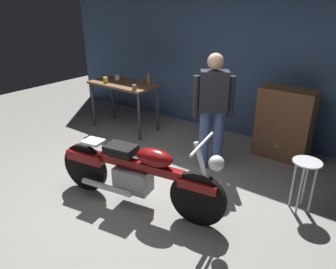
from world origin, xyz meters
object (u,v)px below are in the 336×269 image
Objects in this scene: person_standing at (213,108)px; bottle at (149,79)px; mug_yellow_tall at (106,80)px; mug_brown_stoneware at (134,87)px; shop_stool at (305,172)px; wooden_dresser at (284,124)px; mug_white_ceramic at (117,77)px; motorcycle at (137,173)px.

bottle is (-1.65, 0.59, 0.07)m from person_standing.
mug_brown_stoneware is at bearing -5.23° from mug_yellow_tall.
wooden_dresser is at bearing 116.76° from shop_stool.
mug_white_ceramic reaches higher than shop_stool.
bottle is at bearing -170.59° from wooden_dresser.
bottle is (-1.43, 1.95, 0.55)m from motorcycle.
mug_brown_stoneware is at bearing 172.07° from shop_stool.
wooden_dresser is at bearing 58.03° from motorcycle.
motorcycle is 1.45m from person_standing.
mug_yellow_tall is (-2.14, 1.55, 0.50)m from motorcycle.
mug_brown_stoneware is at bearing -38.32° from person_standing.
mug_yellow_tall is 1.07× the size of mug_brown_stoneware.
shop_stool is at bearing 24.08° from motorcycle.
motorcycle is at bearing -47.45° from mug_brown_stoneware.
wooden_dresser is 10.63× the size of mug_brown_stoneware.
wooden_dresser is 2.50m from mug_brown_stoneware.
mug_yellow_tall is 0.46× the size of bottle.
mug_white_ceramic is (-3.07, -0.51, 0.40)m from wooden_dresser.
mug_yellow_tall is at bearing -38.56° from person_standing.
mug_white_ceramic is 1.09× the size of mug_yellow_tall.
mug_white_ceramic is 0.70m from bottle.
shop_stool is at bearing 134.42° from person_standing.
mug_yellow_tall is (-3.09, -0.79, 0.40)m from wooden_dresser.
wooden_dresser is 9.07× the size of mug_white_ceramic.
motorcycle is at bearing -40.85° from mug_white_ceramic.
person_standing reaches higher than wooden_dresser.
shop_stool is 3.18m from bottle.
shop_stool is (1.37, -0.29, -0.43)m from person_standing.
bottle is at bearing 98.49° from mug_brown_stoneware.
mug_brown_stoneware reaches higher than shop_stool.
motorcycle is 2.53m from wooden_dresser.
mug_yellow_tall is (-0.02, -0.28, 0.00)m from mug_white_ceramic.
mug_white_ceramic is 1.17× the size of mug_brown_stoneware.
mug_white_ceramic is 0.50× the size of bottle.
mug_brown_stoneware is at bearing -24.78° from mug_white_ceramic.
wooden_dresser is at bearing 9.41° from bottle.
motorcycle is 1.92m from shop_stool.
wooden_dresser reaches higher than motorcycle.
wooden_dresser is (-0.64, 1.27, 0.05)m from shop_stool.
person_standing is 13.77× the size of mug_white_ceramic.
motorcycle is at bearing 47.08° from person_standing.
motorcycle is 2.84m from mug_white_ceramic.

